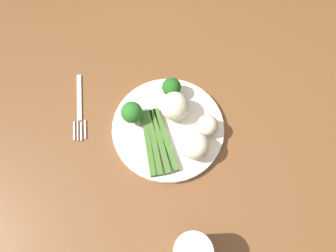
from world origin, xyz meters
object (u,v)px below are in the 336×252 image
(fork, at_px, (79,107))
(asparagus_bundle, at_px, (157,141))
(broccoli_near_center, at_px, (132,113))
(broccoli_back, at_px, (172,87))
(cauliflower_mid, at_px, (195,145))
(plate, at_px, (168,128))
(cauliflower_left, at_px, (175,106))
(dining_table, at_px, (187,156))
(chair, at_px, (154,2))
(cauliflower_front, at_px, (207,125))

(fork, bearing_deg, asparagus_bundle, 56.21)
(broccoli_near_center, height_order, broccoli_back, broccoli_near_center)
(broccoli_back, bearing_deg, cauliflower_mid, 114.41)
(plate, height_order, fork, plate)
(broccoli_near_center, xyz_separation_m, broccoli_back, (-0.08, -0.07, -0.00))
(plate, xyz_separation_m, cauliflower_left, (-0.01, -0.04, 0.04))
(dining_table, height_order, fork, fork)
(asparagus_bundle, relative_size, cauliflower_mid, 2.64)
(plate, xyz_separation_m, cauliflower_mid, (-0.06, 0.05, 0.04))
(broccoli_near_center, height_order, cauliflower_left, cauliflower_left)
(cauliflower_mid, distance_m, cauliflower_left, 0.10)
(fork, bearing_deg, dining_table, 64.53)
(plate, bearing_deg, chair, -79.91)
(broccoli_near_center, bearing_deg, broccoli_back, -138.11)
(cauliflower_mid, relative_size, fork, 0.35)
(plate, relative_size, cauliflower_front, 5.36)
(dining_table, bearing_deg, broccoli_near_center, -15.64)
(chair, height_order, cauliflower_mid, chair)
(chair, relative_size, broccoli_near_center, 15.53)
(chair, relative_size, cauliflower_left, 13.89)
(plate, distance_m, broccoli_back, 0.09)
(chair, bearing_deg, fork, 92.97)
(cauliflower_front, xyz_separation_m, cauliflower_mid, (0.02, 0.05, 0.01))
(asparagus_bundle, distance_m, fork, 0.20)
(broccoli_near_center, bearing_deg, dining_table, 164.36)
(dining_table, xyz_separation_m, broccoli_near_center, (0.13, -0.04, 0.15))
(cauliflower_front, bearing_deg, fork, -6.92)
(plate, bearing_deg, asparagus_bundle, 61.61)
(cauliflower_front, distance_m, cauliflower_left, 0.08)
(broccoli_back, xyz_separation_m, cauliflower_front, (-0.08, 0.08, -0.01))
(chair, xyz_separation_m, cauliflower_left, (-0.12, 0.59, 0.31))
(broccoli_near_center, height_order, fork, broccoli_near_center)
(asparagus_bundle, height_order, broccoli_near_center, broccoli_near_center)
(asparagus_bundle, xyz_separation_m, cauliflower_mid, (-0.08, 0.01, 0.02))
(chair, height_order, cauliflower_front, chair)
(dining_table, distance_m, plate, 0.12)
(chair, xyz_separation_m, broccoli_back, (-0.11, 0.54, 0.31))
(chair, height_order, broccoli_near_center, chair)
(cauliflower_front, xyz_separation_m, cauliflower_left, (0.07, -0.03, 0.01))
(dining_table, xyz_separation_m, plate, (0.05, -0.02, 0.11))
(cauliflower_left, height_order, fork, cauliflower_left)
(cauliflower_front, height_order, cauliflower_left, cauliflower_left)
(asparagus_bundle, relative_size, cauliflower_front, 3.37)
(plate, bearing_deg, broccoli_back, -90.26)
(broccoli_near_center, bearing_deg, cauliflower_mid, 156.29)
(chair, bearing_deg, cauliflower_left, 113.78)
(asparagus_bundle, relative_size, broccoli_back, 2.99)
(broccoli_back, bearing_deg, plate, 89.74)
(asparagus_bundle, distance_m, cauliflower_mid, 0.08)
(dining_table, distance_m, broccoli_near_center, 0.20)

